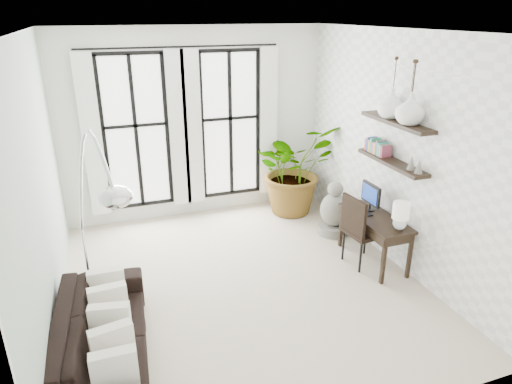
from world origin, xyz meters
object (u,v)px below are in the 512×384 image
desk_chair (360,227)px  arc_lamp (92,180)px  plant (294,169)px  buddha (334,212)px  desk (378,220)px  sofa (102,339)px

desk_chair → arc_lamp: 3.62m
plant → buddha: size_ratio=1.80×
desk → buddha: size_ratio=1.35×
buddha → desk_chair: bearing=-98.5°
plant → arc_lamp: bearing=-144.7°
desk_chair → desk: bearing=-19.9°
sofa → desk_chair: desk_chair is taller
sofa → plant: (3.40, 2.94, 0.48)m
sofa → arc_lamp: arc_lamp is taller
sofa → desk_chair: (3.50, 0.89, 0.27)m
sofa → desk: desk is taller
desk → buddha: bearing=95.2°
sofa → arc_lamp: (0.10, 0.60, 1.49)m
desk → buddha: (-0.10, 1.05, -0.30)m
plant → desk_chair: bearing=-87.0°
desk → arc_lamp: (-3.65, -0.23, 1.13)m
sofa → arc_lamp: size_ratio=0.95×
sofa → desk: 3.86m
buddha → desk: bearing=-84.8°
desk → buddha: 1.09m
plant → buddha: (0.25, -1.06, -0.43)m
plant → desk_chair: (0.11, -2.05, -0.21)m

